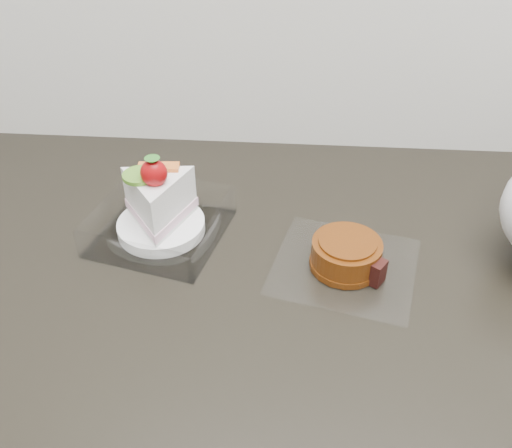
% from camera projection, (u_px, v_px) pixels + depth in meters
% --- Properties ---
extents(cake_tray, '(0.20, 0.20, 0.13)m').
position_uv_depth(cake_tray, '(160.00, 214.00, 0.79)').
color(cake_tray, white).
rests_on(cake_tray, counter).
extents(mooncake_wrap, '(0.22, 0.21, 0.04)m').
position_uv_depth(mooncake_wrap, '(347.00, 257.00, 0.74)').
color(mooncake_wrap, white).
rests_on(mooncake_wrap, counter).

